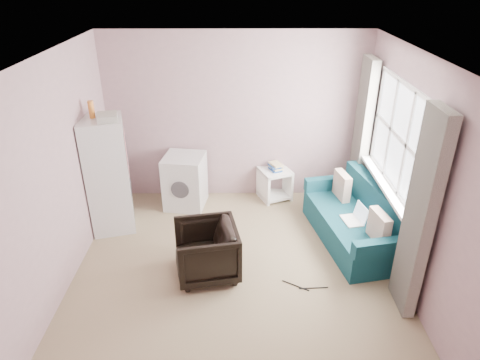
% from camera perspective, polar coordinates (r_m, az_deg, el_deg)
% --- Properties ---
extents(room, '(3.84, 4.24, 2.54)m').
position_cam_1_polar(room, '(4.39, -0.35, -0.58)').
color(room, '#968262').
rests_on(room, ground).
extents(armchair, '(0.76, 0.80, 0.71)m').
position_cam_1_polar(armchair, '(4.99, -4.52, -9.11)').
color(armchair, black).
rests_on(armchair, ground).
extents(fridge, '(0.66, 0.66, 1.79)m').
position_cam_1_polar(fridge, '(5.87, -17.22, 0.66)').
color(fridge, silver).
rests_on(fridge, ground).
extents(washing_machine, '(0.64, 0.64, 0.80)m').
position_cam_1_polar(washing_machine, '(6.37, -7.35, -0.00)').
color(washing_machine, silver).
rests_on(washing_machine, ground).
extents(side_table, '(0.56, 0.56, 0.59)m').
position_cam_1_polar(side_table, '(6.60, 4.64, -0.21)').
color(side_table, white).
rests_on(side_table, ground).
extents(sofa, '(1.09, 1.83, 0.76)m').
position_cam_1_polar(sofa, '(5.78, 15.32, -5.43)').
color(sofa, '#134C59').
rests_on(sofa, ground).
extents(window_dressing, '(0.17, 2.62, 2.18)m').
position_cam_1_polar(window_dressing, '(5.37, 18.83, 1.55)').
color(window_dressing, white).
rests_on(window_dressing, ground).
extents(floor_cables, '(0.51, 0.19, 0.01)m').
position_cam_1_polar(floor_cables, '(5.05, 8.60, -13.89)').
color(floor_cables, black).
rests_on(floor_cables, ground).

